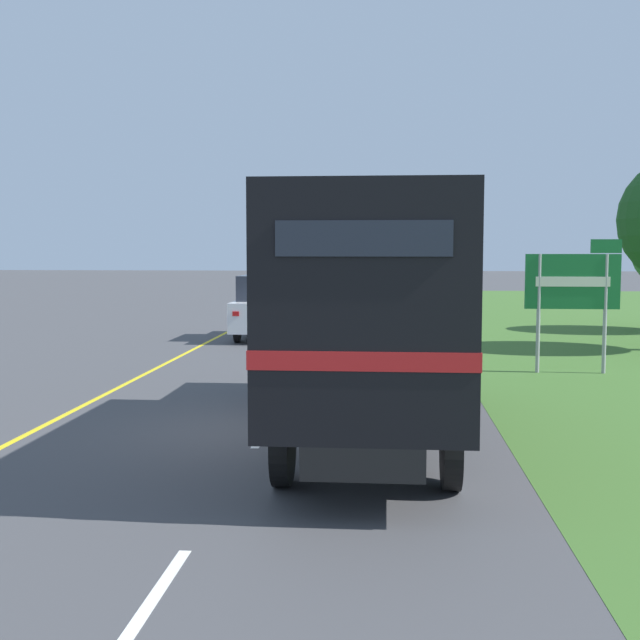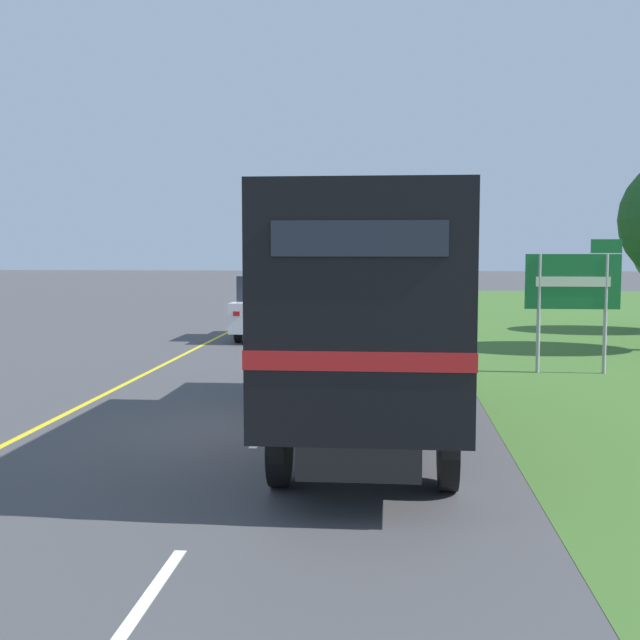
% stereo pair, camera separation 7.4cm
% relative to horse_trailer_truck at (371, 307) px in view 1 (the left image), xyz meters
% --- Properties ---
extents(ground_plane, '(200.00, 200.00, 0.00)m').
position_rel_horse_trailer_truck_xyz_m(ground_plane, '(-1.67, 0.30, -2.02)').
color(ground_plane, '#444447').
extents(edge_line_yellow, '(0.12, 62.72, 0.01)m').
position_rel_horse_trailer_truck_xyz_m(edge_line_yellow, '(-5.37, 14.24, -2.01)').
color(edge_line_yellow, yellow).
rests_on(edge_line_yellow, ground).
extents(centre_dash_nearest, '(0.12, 2.60, 0.01)m').
position_rel_horse_trailer_truck_xyz_m(centre_dash_nearest, '(-1.67, -6.10, -2.01)').
color(centre_dash_nearest, white).
rests_on(centre_dash_nearest, ground).
extents(centre_dash_near, '(0.12, 2.60, 0.01)m').
position_rel_horse_trailer_truck_xyz_m(centre_dash_near, '(-1.67, 0.50, -2.01)').
color(centre_dash_near, white).
rests_on(centre_dash_near, ground).
extents(centre_dash_mid_a, '(0.12, 2.60, 0.01)m').
position_rel_horse_trailer_truck_xyz_m(centre_dash_mid_a, '(-1.67, 7.10, -2.01)').
color(centre_dash_mid_a, white).
rests_on(centre_dash_mid_a, ground).
extents(centre_dash_mid_b, '(0.12, 2.60, 0.01)m').
position_rel_horse_trailer_truck_xyz_m(centre_dash_mid_b, '(-1.67, 13.70, -2.01)').
color(centre_dash_mid_b, white).
rests_on(centre_dash_mid_b, ground).
extents(centre_dash_far, '(0.12, 2.60, 0.01)m').
position_rel_horse_trailer_truck_xyz_m(centre_dash_far, '(-1.67, 20.30, -2.01)').
color(centre_dash_far, white).
rests_on(centre_dash_far, ground).
extents(centre_dash_farthest, '(0.12, 2.60, 0.01)m').
position_rel_horse_trailer_truck_xyz_m(centre_dash_farthest, '(-1.67, 26.90, -2.01)').
color(centre_dash_farthest, white).
rests_on(centre_dash_farthest, ground).
extents(horse_trailer_truck, '(2.38, 8.84, 3.61)m').
position_rel_horse_trailer_truck_xyz_m(horse_trailer_truck, '(0.00, 0.00, 0.00)').
color(horse_trailer_truck, black).
rests_on(horse_trailer_truck, ground).
extents(lead_car_white, '(1.80, 4.19, 2.07)m').
position_rel_horse_trailer_truck_xyz_m(lead_car_white, '(-3.69, 13.71, -0.99)').
color(lead_car_white, black).
rests_on(lead_car_white, ground).
extents(lead_car_black_ahead, '(1.80, 4.46, 1.85)m').
position_rel_horse_trailer_truck_xyz_m(lead_car_black_ahead, '(0.30, 25.18, -1.08)').
color(lead_car_black_ahead, black).
rests_on(lead_car_black_ahead, ground).
extents(lead_car_red_ahead, '(1.80, 4.32, 1.82)m').
position_rel_horse_trailer_truck_xyz_m(lead_car_red_ahead, '(-3.28, 35.55, -1.09)').
color(lead_car_red_ahead, black).
rests_on(lead_car_red_ahead, ground).
extents(highway_sign, '(2.17, 0.09, 3.13)m').
position_rel_horse_trailer_truck_xyz_m(highway_sign, '(4.58, 6.95, 0.03)').
color(highway_sign, '#9E9EA3').
rests_on(highway_sign, ground).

